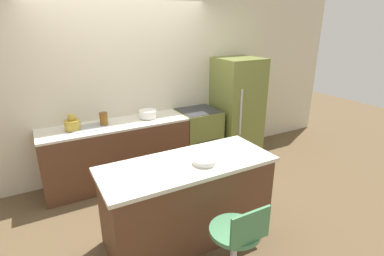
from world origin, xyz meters
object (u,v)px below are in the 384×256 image
at_px(oven_range, 198,136).
at_px(kettle, 72,123).
at_px(mixing_bowl, 148,114).
at_px(refrigerator, 237,108).
at_px(stool_chair, 236,244).

xyz_separation_m(oven_range, kettle, (-1.88, 0.03, 0.53)).
relative_size(kettle, mixing_bowl, 0.86).
relative_size(refrigerator, stool_chair, 2.03).
height_order(stool_chair, kettle, kettle).
xyz_separation_m(refrigerator, stool_chair, (-1.64, -2.22, -0.45)).
distance_m(oven_range, stool_chair, 2.45).
bearing_deg(kettle, mixing_bowl, -0.00).
xyz_separation_m(kettle, mixing_bowl, (1.04, -0.00, -0.03)).
distance_m(kettle, mixing_bowl, 1.04).
bearing_deg(stool_chair, refrigerator, 53.48).
relative_size(oven_range, stool_chair, 1.08).
xyz_separation_m(refrigerator, mixing_bowl, (-1.56, 0.07, 0.11)).
bearing_deg(mixing_bowl, oven_range, -1.86).
xyz_separation_m(refrigerator, kettle, (-2.60, 0.07, 0.14)).
height_order(refrigerator, mixing_bowl, refrigerator).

